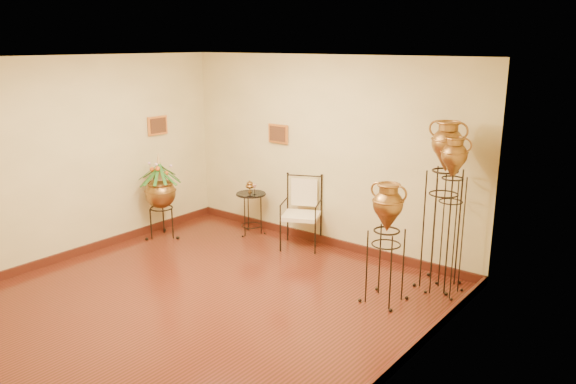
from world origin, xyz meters
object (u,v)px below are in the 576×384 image
Objects in this scene: amphora_tall at (450,215)px; amphora_mid at (443,204)px; planter_urn at (160,190)px; side_table at (251,213)px; armchair at (301,213)px.

amphora_mid reaches higher than amphora_tall.
planter_urn is at bearing -167.33° from amphora_mid.
amphora_mid is at bearing 136.92° from amphora_tall.
amphora_mid is 3.23m from side_table.
amphora_tall is 0.92× the size of amphora_mid.
amphora_mid is 1.53× the size of planter_urn.
planter_urn reaches higher than side_table.
amphora_mid reaches higher than side_table.
amphora_mid is 4.26m from planter_urn.
side_table is (-0.98, 0.00, -0.18)m from armchair.
side_table is at bearing 176.87° from amphora_tall.
planter_urn is 1.30× the size of armchair.
armchair is (-2.32, 0.18, -0.46)m from amphora_tall.
amphora_mid is at bearing -25.94° from armchair.
planter_urn is at bearing -178.72° from armchair.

